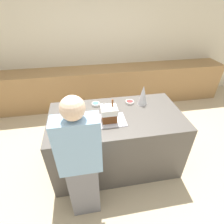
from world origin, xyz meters
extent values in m
plane|color=#C6B28E|center=(0.00, 0.00, 0.00)|extent=(12.00, 12.00, 0.00)
cube|color=beige|center=(0.00, 2.26, 1.30)|extent=(8.00, 0.05, 2.60)
cube|color=#9E7547|center=(0.00, 1.93, 0.44)|extent=(6.00, 0.60, 0.89)
cube|color=#514C47|center=(0.00, 0.00, 0.47)|extent=(1.85, 0.98, 0.94)
cube|color=#B2B2BC|center=(-0.12, -0.11, 0.95)|extent=(0.43, 0.31, 0.01)
cube|color=brown|center=(-0.12, -0.11, 1.01)|extent=(0.18, 0.16, 0.12)
cube|color=white|center=(-0.12, -0.11, 1.11)|extent=(0.21, 0.18, 0.08)
cylinder|color=brown|center=(-0.07, -0.08, 1.19)|extent=(0.02, 0.02, 0.09)
cone|color=silver|center=(0.44, 0.22, 1.09)|extent=(0.15, 0.15, 0.30)
cylinder|color=white|center=(-0.61, 0.23, 0.96)|extent=(0.10, 0.10, 0.04)
cylinder|color=orange|center=(-0.61, 0.23, 0.98)|extent=(0.08, 0.08, 0.01)
cylinder|color=silver|center=(-0.25, 0.30, 0.96)|extent=(0.12, 0.12, 0.04)
cylinder|color=#4770DB|center=(-0.25, 0.30, 0.97)|extent=(0.10, 0.10, 0.01)
cylinder|color=silver|center=(0.26, 0.27, 0.96)|extent=(0.12, 0.12, 0.04)
cylinder|color=red|center=(0.26, 0.27, 0.97)|extent=(0.10, 0.10, 0.01)
cylinder|color=white|center=(-0.50, 0.07, 0.97)|extent=(0.11, 0.11, 0.05)
cylinder|color=red|center=(-0.50, 0.07, 0.98)|extent=(0.09, 0.09, 0.01)
cylinder|color=white|center=(-0.14, 0.21, 0.97)|extent=(0.11, 0.11, 0.05)
cylinder|color=yellow|center=(-0.14, 0.21, 0.99)|extent=(0.09, 0.09, 0.01)
cube|color=slate|center=(-0.51, -0.68, 0.40)|extent=(0.34, 0.18, 0.81)
cube|color=#8CB7E0|center=(-0.51, -0.68, 1.12)|extent=(0.44, 0.20, 0.64)
sphere|color=beige|center=(-0.51, -0.68, 1.55)|extent=(0.22, 0.22, 0.22)
cylinder|color=beige|center=(-0.51, -0.46, 1.26)|extent=(0.07, 0.44, 0.07)
camera|label=1|loc=(-0.39, -1.91, 2.33)|focal=28.00mm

